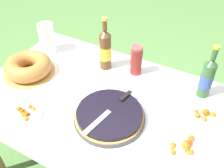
{
  "coord_description": "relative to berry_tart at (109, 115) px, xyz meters",
  "views": [
    {
      "loc": [
        0.58,
        -0.89,
        1.77
      ],
      "look_at": [
        0.04,
        0.07,
        0.83
      ],
      "focal_mm": 40.0,
      "sensor_mm": 36.0,
      "label": 1
    }
  ],
  "objects": [
    {
      "name": "ground_plane",
      "position": [
        -0.13,
        0.12,
        -0.79
      ],
      "size": [
        16.0,
        16.0,
        0.0
      ],
      "primitive_type": "plane",
      "color": "#568442"
    },
    {
      "name": "garden_table",
      "position": [
        -0.13,
        0.12,
        -0.11
      ],
      "size": [
        1.43,
        0.92,
        0.76
      ],
      "color": "brown",
      "rests_on": "ground_plane"
    },
    {
      "name": "tablecloth",
      "position": [
        -0.13,
        0.12,
        -0.04
      ],
      "size": [
        1.44,
        0.93,
        0.1
      ],
      "color": "white",
      "rests_on": "garden_table"
    },
    {
      "name": "berry_tart",
      "position": [
        0.0,
        0.0,
        0.0
      ],
      "size": [
        0.38,
        0.38,
        0.06
      ],
      "color": "#38383D",
      "rests_on": "tablecloth"
    },
    {
      "name": "serving_knife",
      "position": [
        0.0,
        0.03,
        0.04
      ],
      "size": [
        0.09,
        0.37,
        0.01
      ],
      "rotation": [
        0.0,
        0.0,
        4.54
      ],
      "color": "silver",
      "rests_on": "berry_tart"
    },
    {
      "name": "bundt_cake",
      "position": [
        -0.65,
        0.09,
        0.02
      ],
      "size": [
        0.33,
        0.33,
        0.11
      ],
      "color": "tan",
      "rests_on": "tablecloth"
    },
    {
      "name": "cup_stack",
      "position": [
        -0.05,
        0.43,
        0.07
      ],
      "size": [
        0.07,
        0.07,
        0.2
      ],
      "color": "#E04C47",
      "rests_on": "tablecloth"
    },
    {
      "name": "cider_bottle_green",
      "position": [
        0.38,
        0.43,
        0.1
      ],
      "size": [
        0.07,
        0.07,
        0.33
      ],
      "color": "#2D562D",
      "rests_on": "tablecloth"
    },
    {
      "name": "cider_bottle_amber",
      "position": [
        -0.25,
        0.39,
        0.11
      ],
      "size": [
        0.08,
        0.08,
        0.35
      ],
      "color": "brown",
      "rests_on": "tablecloth"
    },
    {
      "name": "snack_plate_near",
      "position": [
        0.4,
        0.01,
        -0.02
      ],
      "size": [
        0.24,
        0.24,
        0.05
      ],
      "color": "white",
      "rests_on": "tablecloth"
    },
    {
      "name": "snack_plate_left",
      "position": [
        -0.41,
        -0.2,
        -0.02
      ],
      "size": [
        0.19,
        0.19,
        0.05
      ],
      "color": "white",
      "rests_on": "tablecloth"
    },
    {
      "name": "snack_plate_right",
      "position": [
        0.44,
        0.24,
        -0.02
      ],
      "size": [
        0.19,
        0.19,
        0.06
      ],
      "color": "white",
      "rests_on": "tablecloth"
    },
    {
      "name": "paper_towel_roll",
      "position": [
        -0.71,
        0.36,
        0.08
      ],
      "size": [
        0.11,
        0.11,
        0.21
      ],
      "color": "white",
      "rests_on": "tablecloth"
    }
  ]
}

